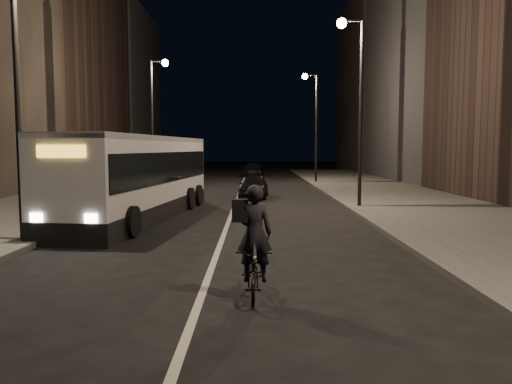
{
  "coord_description": "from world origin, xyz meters",
  "views": [
    {
      "loc": [
        0.99,
        -9.97,
        2.71
      ],
      "look_at": [
        1.01,
        3.72,
        1.5
      ],
      "focal_mm": 35.0,
      "sensor_mm": 36.0,
      "label": 1
    }
  ],
  "objects_px": {
    "streetlight_left_far": "(156,106)",
    "car_mid": "(188,179)",
    "cyclist_on_bicycle": "(254,260)",
    "city_bus": "(139,174)",
    "streetlight_right_far": "(313,113)",
    "car_near": "(254,186)",
    "streetlight_left_near": "(25,51)",
    "car_far": "(253,170)",
    "streetlight_right_mid": "(355,87)"
  },
  "relations": [
    {
      "from": "city_bus",
      "to": "streetlight_left_near",
      "type": "bearing_deg",
      "value": -102.68
    },
    {
      "from": "streetlight_right_mid",
      "to": "streetlight_right_far",
      "type": "relative_size",
      "value": 1.0
    },
    {
      "from": "streetlight_left_near",
      "to": "car_far",
      "type": "xyz_separation_m",
      "value": [
        6.13,
        33.49,
        -4.71
      ]
    },
    {
      "from": "cyclist_on_bicycle",
      "to": "streetlight_left_far",
      "type": "bearing_deg",
      "value": 105.52
    },
    {
      "from": "streetlight_left_far",
      "to": "car_far",
      "type": "bearing_deg",
      "value": 68.4
    },
    {
      "from": "car_near",
      "to": "car_far",
      "type": "xyz_separation_m",
      "value": [
        -0.1,
        20.38,
        0.02
      ]
    },
    {
      "from": "streetlight_right_mid",
      "to": "streetlight_left_near",
      "type": "distance_m",
      "value": 13.33
    },
    {
      "from": "streetlight_left_near",
      "to": "car_near",
      "type": "distance_m",
      "value": 15.27
    },
    {
      "from": "streetlight_left_near",
      "to": "city_bus",
      "type": "bearing_deg",
      "value": 70.46
    },
    {
      "from": "city_bus",
      "to": "car_mid",
      "type": "height_order",
      "value": "city_bus"
    },
    {
      "from": "streetlight_right_far",
      "to": "cyclist_on_bicycle",
      "type": "bearing_deg",
      "value": -98.51
    },
    {
      "from": "streetlight_left_near",
      "to": "cyclist_on_bicycle",
      "type": "xyz_separation_m",
      "value": [
        6.3,
        -5.14,
        -4.67
      ]
    },
    {
      "from": "car_far",
      "to": "streetlight_left_near",
      "type": "bearing_deg",
      "value": -94.71
    },
    {
      "from": "streetlight_right_mid",
      "to": "car_far",
      "type": "relative_size",
      "value": 1.82
    },
    {
      "from": "streetlight_left_far",
      "to": "cyclist_on_bicycle",
      "type": "height_order",
      "value": "streetlight_left_far"
    },
    {
      "from": "car_near",
      "to": "car_mid",
      "type": "relative_size",
      "value": 0.98
    },
    {
      "from": "cyclist_on_bicycle",
      "to": "city_bus",
      "type": "bearing_deg",
      "value": 113.71
    },
    {
      "from": "car_mid",
      "to": "car_far",
      "type": "xyz_separation_m",
      "value": [
        4.4,
        13.55,
        0.03
      ]
    },
    {
      "from": "streetlight_right_far",
      "to": "streetlight_left_near",
      "type": "relative_size",
      "value": 1.0
    },
    {
      "from": "streetlight_right_far",
      "to": "car_mid",
      "type": "bearing_deg",
      "value": -155.53
    },
    {
      "from": "cyclist_on_bicycle",
      "to": "car_far",
      "type": "bearing_deg",
      "value": 90.54
    },
    {
      "from": "streetlight_left_near",
      "to": "car_far",
      "type": "bearing_deg",
      "value": 79.62
    },
    {
      "from": "streetlight_left_near",
      "to": "streetlight_left_far",
      "type": "relative_size",
      "value": 1.0
    },
    {
      "from": "streetlight_right_far",
      "to": "cyclist_on_bicycle",
      "type": "height_order",
      "value": "streetlight_right_far"
    },
    {
      "from": "streetlight_left_near",
      "to": "streetlight_left_far",
      "type": "distance_m",
      "value": 18.0
    },
    {
      "from": "streetlight_left_far",
      "to": "city_bus",
      "type": "relative_size",
      "value": 0.68
    },
    {
      "from": "streetlight_left_far",
      "to": "car_mid",
      "type": "relative_size",
      "value": 2.16
    },
    {
      "from": "streetlight_left_far",
      "to": "car_mid",
      "type": "xyz_separation_m",
      "value": [
        1.73,
        1.93,
        -4.74
      ]
    },
    {
      "from": "car_far",
      "to": "cyclist_on_bicycle",
      "type": "bearing_deg",
      "value": -84.08
    },
    {
      "from": "streetlight_left_near",
      "to": "cyclist_on_bicycle",
      "type": "bearing_deg",
      "value": -39.2
    },
    {
      "from": "streetlight_right_mid",
      "to": "car_near",
      "type": "height_order",
      "value": "streetlight_right_mid"
    },
    {
      "from": "streetlight_left_near",
      "to": "cyclist_on_bicycle",
      "type": "height_order",
      "value": "streetlight_left_near"
    },
    {
      "from": "streetlight_left_near",
      "to": "car_mid",
      "type": "distance_m",
      "value": 20.56
    },
    {
      "from": "streetlight_right_far",
      "to": "car_near",
      "type": "relative_size",
      "value": 2.21
    },
    {
      "from": "city_bus",
      "to": "cyclist_on_bicycle",
      "type": "bearing_deg",
      "value": -59.71
    },
    {
      "from": "streetlight_right_far",
      "to": "streetlight_left_far",
      "type": "relative_size",
      "value": 1.0
    },
    {
      "from": "car_near",
      "to": "car_mid",
      "type": "distance_m",
      "value": 8.17
    },
    {
      "from": "city_bus",
      "to": "car_mid",
      "type": "bearing_deg",
      "value": 97.26
    },
    {
      "from": "car_near",
      "to": "streetlight_right_far",
      "type": "bearing_deg",
      "value": 71.68
    },
    {
      "from": "streetlight_left_near",
      "to": "car_near",
      "type": "xyz_separation_m",
      "value": [
        6.23,
        13.11,
        -4.73
      ]
    },
    {
      "from": "streetlight_left_far",
      "to": "car_far",
      "type": "height_order",
      "value": "streetlight_left_far"
    },
    {
      "from": "streetlight_right_far",
      "to": "streetlight_left_far",
      "type": "height_order",
      "value": "same"
    },
    {
      "from": "streetlight_right_mid",
      "to": "car_near",
      "type": "xyz_separation_m",
      "value": [
        -4.43,
        5.11,
        -4.73
      ]
    },
    {
      "from": "city_bus",
      "to": "car_near",
      "type": "height_order",
      "value": "city_bus"
    },
    {
      "from": "streetlight_left_far",
      "to": "cyclist_on_bicycle",
      "type": "distance_m",
      "value": 24.43
    },
    {
      "from": "streetlight_right_far",
      "to": "car_near",
      "type": "height_order",
      "value": "streetlight_right_far"
    },
    {
      "from": "city_bus",
      "to": "streetlight_right_far",
      "type": "bearing_deg",
      "value": 71.74
    },
    {
      "from": "cyclist_on_bicycle",
      "to": "streetlight_right_mid",
      "type": "bearing_deg",
      "value": 71.92
    },
    {
      "from": "city_bus",
      "to": "cyclist_on_bicycle",
      "type": "distance_m",
      "value": 11.28
    },
    {
      "from": "streetlight_left_far",
      "to": "car_mid",
      "type": "distance_m",
      "value": 5.41
    }
  ]
}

